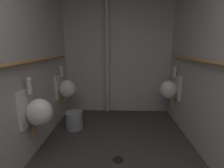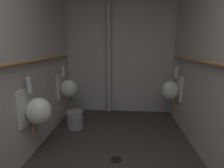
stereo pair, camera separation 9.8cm
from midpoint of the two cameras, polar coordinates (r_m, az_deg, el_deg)
floor at (r=2.31m, az=2.27°, el=-25.24°), size 2.29×3.32×0.08m
wall_left at (r=2.16m, az=-29.00°, el=10.62°), size 0.06×3.32×2.72m
wall_right at (r=2.10m, az=35.22°, el=9.87°), size 0.06×3.32×2.72m
wall_back at (r=3.44m, az=3.51°, el=12.46°), size 2.29×0.06×2.72m
urinal_left_mid at (r=2.18m, az=-23.27°, el=-8.42°), size 0.32×0.30×0.76m
urinal_left_far at (r=3.14m, az=-14.17°, el=-1.36°), size 0.32×0.30×0.76m
urinal_right_mid at (r=3.13m, az=20.57°, el=-1.87°), size 0.32×0.30×0.76m
supply_pipe_left at (r=2.13m, az=-26.29°, el=6.79°), size 0.06×2.58×0.06m
supply_pipe_right at (r=2.10m, az=32.00°, el=6.09°), size 0.06×2.57×0.06m
standpipe_back_wall at (r=3.35m, az=-0.28°, el=12.47°), size 0.09×0.09×2.67m
floor_drain at (r=2.27m, az=2.78°, el=-24.64°), size 0.14×0.14×0.01m
waste_bin at (r=2.97m, az=-11.70°, el=-11.92°), size 0.28×0.28×0.30m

